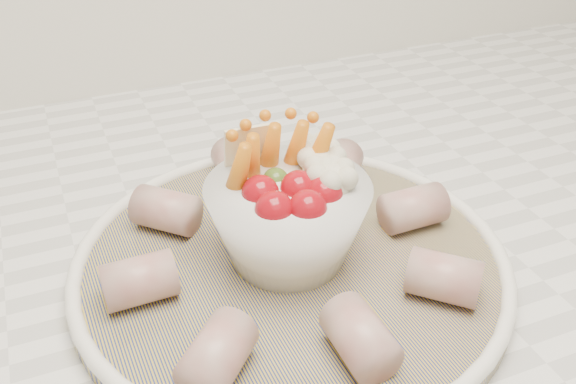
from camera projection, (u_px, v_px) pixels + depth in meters
name	position (u px, v px, depth m)	size (l,w,h in m)	color
serving_platter	(291.00, 262.00, 0.51)	(0.36, 0.36, 0.02)	navy
veggie_bowl	(289.00, 212.00, 0.49)	(0.13, 0.13, 0.11)	white
cured_meat_rolls	(290.00, 240.00, 0.50)	(0.28, 0.29, 0.03)	#A04E49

